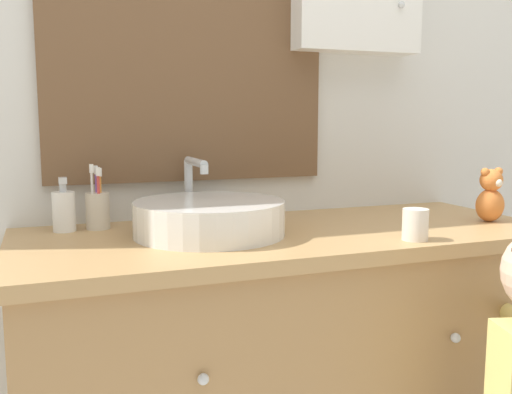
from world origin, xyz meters
TOP-DOWN VIEW (x-y plane):
  - wall_back at (0.01, 0.62)m, footprint 3.20×0.18m
  - vanity_counter at (0.00, 0.31)m, footprint 1.40×0.58m
  - sink_basin at (-0.22, 0.33)m, footprint 0.38×0.43m
  - toothbrush_holder at (-0.47, 0.51)m, footprint 0.06×0.06m
  - soap_dispenser at (-0.56, 0.51)m, footprint 0.06×0.06m
  - teddy_bear at (0.58, 0.23)m, footprint 0.08×0.07m
  - drinking_cup at (0.23, 0.10)m, footprint 0.06×0.06m

SIDE VIEW (x-z plane):
  - vanity_counter at x=0.00m, z-range 0.00..0.84m
  - drinking_cup at x=0.23m, z-range 0.84..0.91m
  - sink_basin at x=-0.22m, z-range 0.79..0.98m
  - toothbrush_holder at x=-0.47m, z-range 0.81..0.98m
  - soap_dispenser at x=-0.56m, z-range 0.82..0.96m
  - teddy_bear at x=0.58m, z-range 0.83..0.99m
  - wall_back at x=0.01m, z-range 0.02..2.52m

